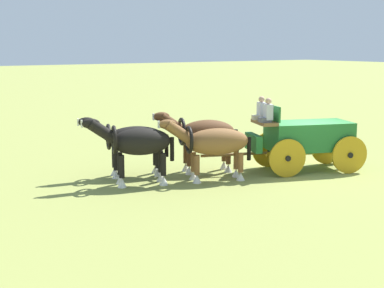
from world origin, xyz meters
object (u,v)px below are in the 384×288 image
object	(u,v)px
draft_horse_rear_near	(213,143)
draft_horse_lead_near	(137,144)
draft_horse_lead_off	(131,140)
show_wagon	(305,137)
draft_horse_rear_off	(204,135)

from	to	relation	value
draft_horse_rear_near	draft_horse_lead_near	world-z (taller)	draft_horse_lead_near
draft_horse_lead_near	draft_horse_lead_off	distance (m)	1.30
show_wagon	draft_horse_rear_near	distance (m)	3.74
draft_horse_lead_off	draft_horse_rear_near	bearing A→B (deg)	133.82
draft_horse_rear_off	draft_horse_rear_near	bearing A→B (deg)	69.77
draft_horse_rear_near	draft_horse_rear_off	world-z (taller)	draft_horse_rear_off
draft_horse_lead_off	show_wagon	bearing A→B (deg)	154.43
show_wagon	draft_horse_lead_off	bearing A→B (deg)	-25.57
show_wagon	draft_horse_lead_near	size ratio (longest dim) A/B	2.03
draft_horse_lead_near	draft_horse_lead_off	xyz separation A→B (m)	(-0.43, -1.23, -0.10)
draft_horse_rear_near	draft_horse_lead_near	size ratio (longest dim) A/B	1.07
draft_horse_rear_near	draft_horse_lead_near	distance (m)	2.60
draft_horse_rear_off	draft_horse_lead_near	distance (m)	2.92
show_wagon	draft_horse_lead_off	distance (m)	6.32
show_wagon	draft_horse_lead_off	xyz separation A→B (m)	(5.70, -2.73, 0.03)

